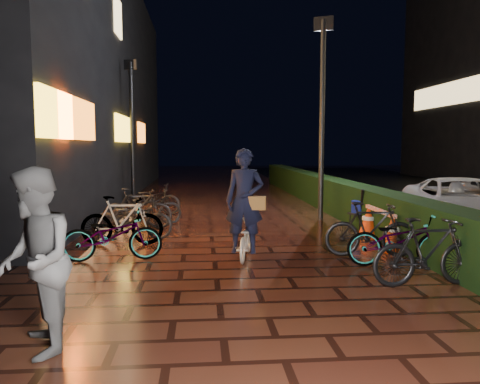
{
  "coord_description": "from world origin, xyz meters",
  "views": [
    {
      "loc": [
        -0.77,
        -7.49,
        2.01
      ],
      "look_at": [
        -0.01,
        1.74,
        1.1
      ],
      "focal_mm": 35.0,
      "sensor_mm": 36.0,
      "label": 1
    }
  ],
  "objects": [
    {
      "name": "parked_bikes_hedge",
      "position": [
        2.42,
        -0.18,
        0.48
      ],
      "size": [
        1.98,
        2.45,
        1.0
      ],
      "color": "black",
      "rests_on": "ground"
    },
    {
      "name": "parked_bikes_storefront",
      "position": [
        -2.29,
        3.39,
        0.47
      ],
      "size": [
        1.98,
        6.38,
        1.0
      ],
      "color": "black",
      "rests_on": "ground"
    },
    {
      "name": "lamp_post_hedge",
      "position": [
        2.45,
        4.9,
        2.96
      ],
      "size": [
        0.5,
        0.27,
        5.39
      ],
      "color": "black",
      "rests_on": "ground"
    },
    {
      "name": "traffic_barrier",
      "position": [
        2.86,
        1.7,
        0.36
      ],
      "size": [
        0.49,
        1.82,
        0.73
      ],
      "color": "red",
      "rests_on": "ground"
    },
    {
      "name": "cart_assembly",
      "position": [
        3.05,
        3.26,
        0.53
      ],
      "size": [
        0.67,
        0.71,
        1.03
      ],
      "color": "black",
      "rests_on": "ground"
    },
    {
      "name": "bystander_person",
      "position": [
        -2.37,
        -2.96,
        0.91
      ],
      "size": [
        0.95,
        1.07,
        1.82
      ],
      "primitive_type": "imported",
      "rotation": [
        0.0,
        0.0,
        -1.22
      ],
      "color": "slate",
      "rests_on": "ground"
    },
    {
      "name": "cyclist",
      "position": [
        -0.01,
        0.7,
        0.73
      ],
      "size": [
        0.78,
        1.45,
        1.98
      ],
      "color": "silver",
      "rests_on": "ground"
    },
    {
      "name": "van",
      "position": [
        5.52,
        3.3,
        0.62
      ],
      "size": [
        2.89,
        4.74,
        1.23
      ],
      "primitive_type": "imported",
      "rotation": [
        0.0,
        0.0,
        -0.2
      ],
      "color": "silver",
      "rests_on": "ground"
    },
    {
      "name": "lamp_post_sf",
      "position": [
        -3.11,
        8.73,
        2.69
      ],
      "size": [
        0.46,
        0.23,
        4.89
      ],
      "color": "black",
      "rests_on": "ground"
    },
    {
      "name": "hedge",
      "position": [
        3.3,
        8.0,
        0.5
      ],
      "size": [
        0.7,
        20.0,
        1.0
      ],
      "primitive_type": "cube",
      "color": "black",
      "rests_on": "ground"
    },
    {
      "name": "ground",
      "position": [
        0.0,
        0.0,
        0.0
      ],
      "size": [
        80.0,
        80.0,
        0.0
      ],
      "primitive_type": "plane",
      "color": "#381911",
      "rests_on": "ground"
    }
  ]
}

